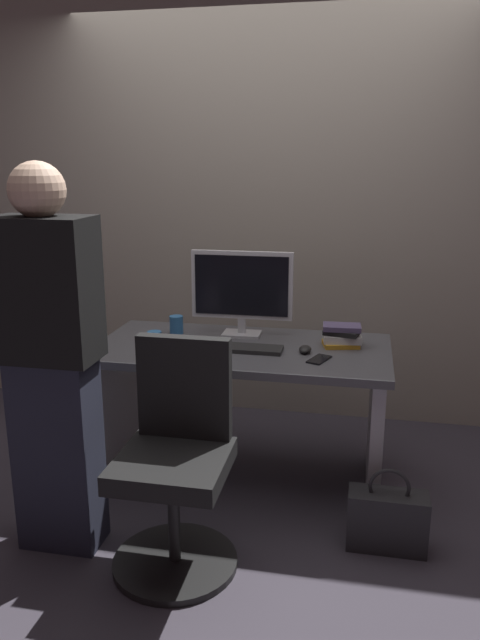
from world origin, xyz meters
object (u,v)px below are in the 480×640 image
(cup_near_keyboard, at_px, (155,340))
(handbag, at_px, (387,519))
(office_chair, at_px, (177,466))
(monitor, at_px, (242,289))
(desk, at_px, (242,386))
(cup_by_monitor, at_px, (176,325))
(mouse, at_px, (305,349))
(cell_phone, at_px, (319,359))
(person_at_desk, at_px, (51,361))
(keyboard, at_px, (240,348))
(book_stack, at_px, (342,336))

(cup_near_keyboard, distance_m, handbag, 1.37)
(office_chair, relative_size, monitor, 1.74)
(desk, xyz_separation_m, cup_near_keyboard, (-0.42, -0.12, 0.26))
(office_chair, bearing_deg, cup_by_monitor, 106.70)
(mouse, bearing_deg, monitor, 147.46)
(monitor, xyz_separation_m, cup_by_monitor, (-0.36, -0.03, -0.21))
(monitor, xyz_separation_m, handbag, (0.78, -0.69, -0.84))
(cup_near_keyboard, bearing_deg, cell_phone, -1.57)
(monitor, bearing_deg, cup_near_keyboard, -140.60)
(mouse, xyz_separation_m, cup_near_keyboard, (-0.75, -0.08, 0.03))
(desk, bearing_deg, cup_by_monitor, 158.18)
(person_at_desk, distance_m, keyboard, 0.94)
(office_chair, height_order, book_stack, office_chair)
(office_chair, height_order, person_at_desk, person_at_desk)
(cup_by_monitor, relative_size, book_stack, 0.47)
(office_chair, relative_size, cell_phone, 6.53)
(mouse, relative_size, book_stack, 0.49)
(desk, relative_size, keyboard, 3.46)
(mouse, relative_size, cup_by_monitor, 1.02)
(mouse, xyz_separation_m, cell_phone, (0.08, -0.10, -0.01))
(mouse, bearing_deg, cup_near_keyboard, -173.74)
(book_stack, xyz_separation_m, cell_phone, (-0.09, -0.25, -0.05))
(office_chair, distance_m, handbag, 0.94)
(desk, bearing_deg, book_stack, 11.30)
(keyboard, xyz_separation_m, cell_phone, (0.40, -0.08, -0.01))
(monitor, height_order, cell_phone, monitor)
(cell_phone, bearing_deg, book_stack, 90.02)
(office_chair, xyz_separation_m, book_stack, (0.62, 0.85, 0.35))
(cell_phone, bearing_deg, desk, -179.32)
(desk, relative_size, book_stack, 7.22)
(office_chair, relative_size, cup_by_monitor, 9.63)
(desk, height_order, keyboard, keyboard)
(office_chair, bearing_deg, monitor, 84.87)
(desk, xyz_separation_m, cell_phone, (0.40, -0.15, 0.22))
(person_at_desk, height_order, keyboard, person_at_desk)
(desk, height_order, mouse, mouse)
(person_at_desk, relative_size, cup_near_keyboard, 18.67)
(person_at_desk, height_order, cell_phone, person_at_desk)
(office_chair, bearing_deg, person_at_desk, 178.91)
(keyboard, xyz_separation_m, cup_near_keyboard, (-0.42, -0.06, 0.03))
(person_at_desk, distance_m, monitor, 1.12)
(desk, bearing_deg, keyboard, -87.66)
(cup_near_keyboard, bearing_deg, office_chair, -64.44)
(keyboard, bearing_deg, person_at_desk, -134.41)
(book_stack, bearing_deg, keyboard, -161.46)
(office_chair, distance_m, cup_near_keyboard, 0.77)
(book_stack, relative_size, handbag, 0.54)
(monitor, relative_size, cup_near_keyboard, 6.16)
(keyboard, height_order, cell_phone, keyboard)
(monitor, height_order, book_stack, monitor)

